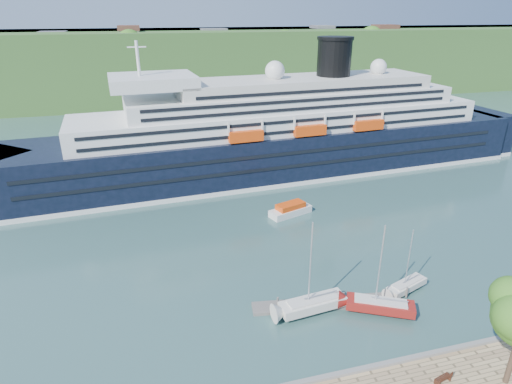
{
  "coord_description": "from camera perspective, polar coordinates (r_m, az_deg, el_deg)",
  "views": [
    {
      "loc": [
        -18.8,
        -25.48,
        30.42
      ],
      "look_at": [
        -3.77,
        30.0,
        6.04
      ],
      "focal_mm": 30.0,
      "sensor_mm": 36.0,
      "label": 1
    }
  ],
  "objects": [
    {
      "name": "sailboat_red",
      "position": [
        47.43,
        16.76,
        -10.36
      ],
      "size": [
        8.04,
        5.67,
        10.25
      ],
      "primitive_type": null,
      "rotation": [
        0.0,
        0.0,
        -0.49
      ],
      "color": "maroon",
      "rests_on": "ground"
    },
    {
      "name": "cruise_ship",
      "position": [
        83.74,
        2.45,
        10.99
      ],
      "size": [
        117.1,
        24.53,
        26.1
      ],
      "primitive_type": null,
      "rotation": [
        0.0,
        0.0,
        0.07
      ],
      "color": "black",
      "rests_on": "ground"
    },
    {
      "name": "park_bench",
      "position": [
        42.93,
        23.68,
        -21.69
      ],
      "size": [
        1.83,
        1.09,
        1.1
      ],
      "primitive_type": null,
      "rotation": [
        0.0,
        0.0,
        0.24
      ],
      "color": "#492215",
      "rests_on": "promenade"
    },
    {
      "name": "ground",
      "position": [
        43.91,
        16.39,
        -22.05
      ],
      "size": [
        400.0,
        400.0,
        0.0
      ],
      "primitive_type": "plane",
      "color": "#284846",
      "rests_on": "ground"
    },
    {
      "name": "tender_launch",
      "position": [
        69.21,
        4.61,
        -2.26
      ],
      "size": [
        7.58,
        4.6,
        1.98
      ],
      "primitive_type": null,
      "rotation": [
        0.0,
        0.0,
        0.32
      ],
      "color": "#DD420D",
      "rests_on": "ground"
    },
    {
      "name": "far_hillside",
      "position": [
        172.5,
        -9.2,
        16.57
      ],
      "size": [
        400.0,
        50.0,
        24.0
      ],
      "primitive_type": "cube",
      "color": "#305120",
      "rests_on": "ground"
    },
    {
      "name": "quay_coping",
      "position": [
        43.0,
        16.71,
        -21.13
      ],
      "size": [
        220.0,
        0.5,
        0.3
      ],
      "primitive_type": "cube",
      "color": "slate",
      "rests_on": "promenade"
    },
    {
      "name": "floating_pontoon",
      "position": [
        50.17,
        9.42,
        -14.44
      ],
      "size": [
        16.92,
        4.47,
        0.37
      ],
      "primitive_type": null,
      "rotation": [
        0.0,
        0.0,
        -0.15
      ],
      "color": "#69645E",
      "rests_on": "ground"
    },
    {
      "name": "sailboat_white_far",
      "position": [
        52.5,
        19.9,
        -8.83
      ],
      "size": [
        6.34,
        3.66,
        7.91
      ],
      "primitive_type": null,
      "rotation": [
        0.0,
        0.0,
        0.34
      ],
      "color": "silver",
      "rests_on": "ground"
    },
    {
      "name": "sailboat_white_near",
      "position": [
        45.95,
        7.85,
        -10.38
      ],
      "size": [
        8.42,
        3.13,
        10.63
      ],
      "primitive_type": null,
      "rotation": [
        0.0,
        0.0,
        0.1
      ],
      "color": "silver",
      "rests_on": "ground"
    }
  ]
}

